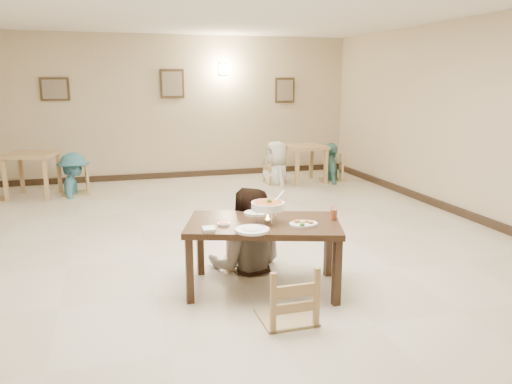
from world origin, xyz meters
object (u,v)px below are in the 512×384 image
object	(u,v)px
chair_far	(246,222)
bg_diner_d	(332,143)
chair_near	(287,266)
bg_diner_b	(72,153)
bg_table_right	(305,152)
drink_glass	(334,214)
bg_diner_c	(277,141)
bg_chair_rl	(276,161)
bg_chair_rr	(331,157)
bg_table_left	(32,161)
curry_warmer	(268,206)
main_table	(264,230)
bg_chair_lr	(73,167)
main_diner	(247,188)

from	to	relation	value
chair_far	bg_diner_d	distance (m)	5.17
bg_diner_d	chair_near	bearing A→B (deg)	166.50
bg_diner_b	bg_table_right	bearing A→B (deg)	-91.37
drink_glass	bg_diner_c	size ratio (longest dim) A/B	0.08
chair_far	bg_diner_d	size ratio (longest dim) A/B	0.63
bg_table_right	drink_glass	bearing A→B (deg)	-108.78
bg_chair_rl	bg_chair_rr	world-z (taller)	bg_chair_rr
bg_table_left	bg_diner_c	distance (m)	4.60
curry_warmer	bg_table_left	bearing A→B (deg)	118.88
bg_chair_rr	bg_diner_d	size ratio (longest dim) A/B	0.63
bg_chair_rr	main_table	bearing A→B (deg)	-13.15
bg_table_right	bg_chair_rl	world-z (taller)	bg_chair_rl
curry_warmer	main_table	bearing A→B (deg)	120.81
drink_glass	bg_chair_rr	bearing A→B (deg)	65.35
chair_near	bg_diner_b	world-z (taller)	bg_diner_b
drink_glass	bg_diner_c	xyz separation A→B (m)	(1.12, 5.10, 0.10)
curry_warmer	bg_table_left	size ratio (longest dim) A/B	0.37
chair_near	bg_diner_b	distance (m)	6.12
chair_near	bg_diner_b	size ratio (longest dim) A/B	0.64
main_table	bg_chair_lr	bearing A→B (deg)	130.58
main_diner	bg_diner_b	world-z (taller)	main_diner
bg_table_right	bg_chair_rl	bearing A→B (deg)	175.71
chair_far	bg_diner_d	bearing A→B (deg)	62.62
chair_near	bg_table_left	distance (m)	6.37
bg_chair_rr	bg_diner_b	size ratio (longest dim) A/B	0.64
bg_diner_d	main_table	bearing A→B (deg)	163.28
chair_near	curry_warmer	size ratio (longest dim) A/B	2.76
curry_warmer	bg_table_right	distance (m)	5.53
bg_table_left	bg_chair_rr	xyz separation A→B (m)	(5.79, -0.11, -0.17)
chair_far	drink_glass	size ratio (longest dim) A/B	7.51
chair_near	bg_diner_b	bearing A→B (deg)	-70.09
chair_far	bg_table_right	distance (m)	4.85
bg_table_left	bg_diner_c	world-z (taller)	bg_diner_c
chair_far	bg_chair_lr	distance (m)	4.82
chair_far	bg_chair_rl	world-z (taller)	chair_far
drink_glass	bg_table_right	bearing A→B (deg)	71.22
curry_warmer	bg_diner_b	world-z (taller)	bg_diner_b
bg_chair_lr	bg_chair_rr	distance (m)	5.11
chair_far	bg_chair_lr	world-z (taller)	bg_chair_lr
main_diner	bg_chair_rr	xyz separation A→B (m)	(3.02, 4.31, -0.42)
bg_chair_lr	bg_diner_d	distance (m)	5.11
main_table	bg_table_left	size ratio (longest dim) A/B	1.73
chair_far	curry_warmer	world-z (taller)	chair_far
bg_table_right	bg_chair_rr	xyz separation A→B (m)	(0.60, -0.01, -0.12)
main_diner	bg_diner_b	xyz separation A→B (m)	(-2.08, 4.43, -0.14)
bg_table_left	main_table	bearing A→B (deg)	-61.14
chair_far	bg_diner_d	xyz separation A→B (m)	(3.00, 4.21, 0.30)
bg_chair_rl	bg_diner_b	distance (m)	3.92
curry_warmer	bg_diner_d	size ratio (longest dim) A/B	0.23
drink_glass	bg_chair_rl	size ratio (longest dim) A/B	0.14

